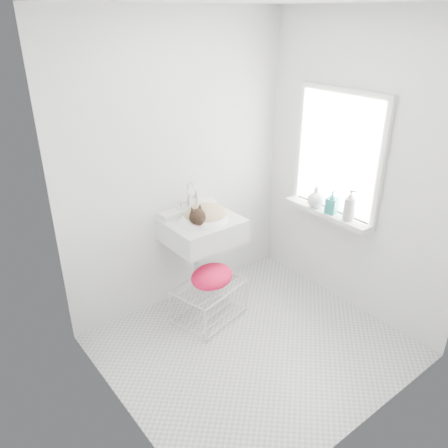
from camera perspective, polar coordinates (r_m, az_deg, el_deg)
floor at (r=3.75m, az=3.78°, el=-15.26°), size 2.20×2.00×0.02m
ceiling at (r=2.84m, az=5.39°, el=26.50°), size 2.20×2.00×0.02m
back_wall at (r=3.83m, az=-5.70°, el=7.20°), size 2.20×0.02×2.50m
right_wall at (r=3.87m, az=16.70°, el=6.43°), size 0.02×2.00×2.50m
left_wall at (r=2.54m, az=-14.31°, el=-3.45°), size 0.02×2.00×2.50m
window_glass at (r=3.94m, az=14.42°, el=8.57°), size 0.01×0.80×1.00m
window_frame at (r=3.93m, az=14.28°, el=8.54°), size 0.04×0.90×1.10m
windowsill at (r=4.06m, az=12.96°, el=1.39°), size 0.16×0.88×0.04m
sink at (r=3.80m, az=-2.83°, el=0.62°), size 0.61×0.54×0.25m
faucet at (r=3.88m, az=-4.42°, el=3.38°), size 0.22×0.16×0.22m
cat at (r=3.77m, az=-2.52°, el=1.13°), size 0.44×0.38×0.26m
wire_rack at (r=3.95m, az=-1.88°, el=-10.07°), size 0.64×0.52×0.34m
towel at (r=3.83m, az=-1.53°, el=-7.37°), size 0.43×0.33×0.16m
bottle_a at (r=3.92m, az=15.49°, el=0.51°), size 0.11×0.11×0.23m
bottle_b at (r=4.02m, az=13.43°, el=1.39°), size 0.12×0.11×0.20m
bottle_c at (r=4.12m, az=11.51°, el=2.21°), size 0.17×0.17×0.19m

